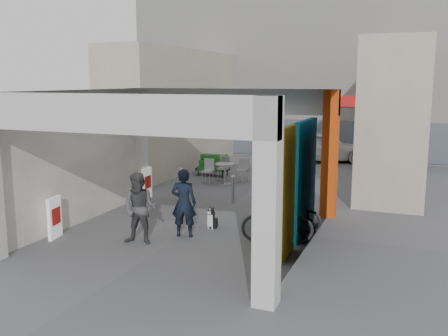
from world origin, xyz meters
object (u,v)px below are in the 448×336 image
at_px(produce_stand, 213,167).
at_px(border_collie, 212,219).
at_px(man_back_turned, 140,209).
at_px(white_van, 322,146).
at_px(man_crates, 294,155).
at_px(bicycle_front, 289,212).
at_px(cafe_set, 225,174).
at_px(man_with_dog, 184,203).
at_px(bicycle_rear, 277,222).
at_px(man_elderly, 265,187).

height_order(produce_stand, border_collie, produce_stand).
height_order(man_back_turned, white_van, man_back_turned).
height_order(border_collie, man_crates, man_crates).
xyz_separation_m(border_collie, bicycle_front, (1.87, 0.62, 0.21)).
distance_m(cafe_set, man_crates, 2.73).
relative_size(man_with_dog, white_van, 0.40).
bearing_deg(bicycle_rear, white_van, -7.67).
bearing_deg(border_collie, man_elderly, 46.58).
height_order(produce_stand, bicycle_front, bicycle_front).
distance_m(border_collie, bicycle_rear, 1.96).
height_order(man_with_dog, white_van, man_with_dog).
bearing_deg(bicycle_front, man_back_turned, 133.94).
relative_size(cafe_set, man_back_turned, 0.89).
relative_size(man_back_turned, bicycle_rear, 0.99).
bearing_deg(man_crates, cafe_set, 16.35).
distance_m(bicycle_front, white_van, 11.19).
relative_size(produce_stand, white_van, 0.30).
bearing_deg(produce_stand, white_van, 67.81).
bearing_deg(bicycle_front, man_crates, 17.89).
bearing_deg(white_van, man_crates, 157.19).
xyz_separation_m(man_back_turned, bicycle_front, (2.94, 2.34, -0.39)).
bearing_deg(border_collie, bicycle_rear, -29.54).
bearing_deg(produce_stand, man_crates, 16.05).
bearing_deg(man_crates, white_van, -104.95).
xyz_separation_m(cafe_set, man_elderly, (2.75, -3.99, 0.52)).
bearing_deg(cafe_set, man_elderly, -55.34).
bearing_deg(bicycle_rear, cafe_set, 17.88).
bearing_deg(bicycle_front, man_with_dog, 129.02).
distance_m(man_with_dog, man_back_turned, 1.11).
xyz_separation_m(man_crates, bicycle_rear, (1.39, -7.42, -0.46)).
bearing_deg(man_with_dog, bicycle_rear, 174.67).
distance_m(produce_stand, man_with_dog, 7.90).
bearing_deg(border_collie, cafe_set, 94.29).
bearing_deg(man_elderly, border_collie, -141.00).
bearing_deg(cafe_set, man_crates, 29.19).
relative_size(man_with_dog, man_elderly, 1.00).
bearing_deg(bicycle_front, cafe_set, 42.06).
relative_size(man_crates, white_van, 0.46).
bearing_deg(man_back_turned, border_collie, 50.74).
bearing_deg(cafe_set, bicycle_front, -53.36).
bearing_deg(cafe_set, bicycle_rear, -58.81).
bearing_deg(cafe_set, man_with_dog, -77.18).
bearing_deg(white_van, man_with_dog, 154.65).
distance_m(cafe_set, border_collie, 5.90).
relative_size(cafe_set, bicycle_front, 0.88).
distance_m(border_collie, bicycle_front, 1.98).
relative_size(man_elderly, man_crates, 0.87).
height_order(man_crates, white_van, man_crates).
xyz_separation_m(cafe_set, border_collie, (1.84, -5.60, -0.09)).
height_order(border_collie, man_back_turned, man_back_turned).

